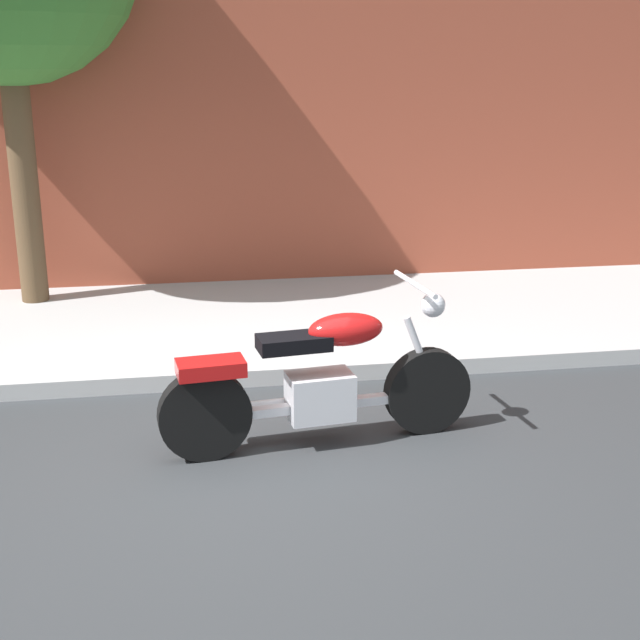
{
  "coord_description": "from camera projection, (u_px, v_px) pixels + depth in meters",
  "views": [
    {
      "loc": [
        -0.3,
        -5.12,
        2.54
      ],
      "look_at": [
        0.58,
        0.24,
        0.9
      ],
      "focal_mm": 48.12,
      "sensor_mm": 36.0,
      "label": 1
    }
  ],
  "objects": [
    {
      "name": "motorcycle",
      "position": [
        319.0,
        382.0,
        5.81
      ],
      "size": [
        2.19,
        0.7,
        1.12
      ],
      "color": "black",
      "rests_on": "ground"
    },
    {
      "name": "ground_plane",
      "position": [
        239.0,
        466.0,
        5.61
      ],
      "size": [
        60.0,
        60.0,
        0.0
      ],
      "primitive_type": "plane",
      "color": "#303335"
    },
    {
      "name": "sidewalk",
      "position": [
        217.0,
        326.0,
        8.34
      ],
      "size": [
        18.03,
        3.02,
        0.14
      ],
      "primitive_type": "cube",
      "color": "#ADADAD",
      "rests_on": "ground"
    }
  ]
}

